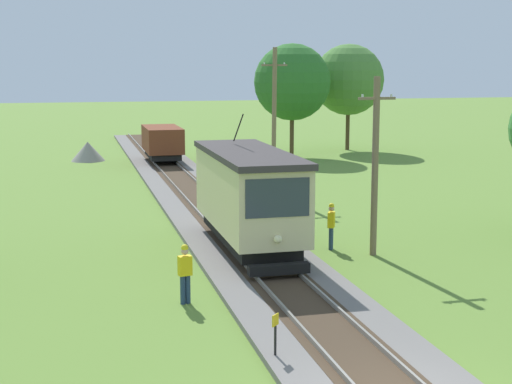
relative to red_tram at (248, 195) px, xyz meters
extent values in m
cube|color=beige|center=(0.00, 0.02, 0.11)|extent=(2.50, 8.00, 2.60)
cube|color=#383333|center=(0.00, 0.02, 1.52)|extent=(2.60, 8.32, 0.22)
cube|color=black|center=(0.00, 0.02, -1.47)|extent=(2.10, 7.04, 0.44)
cube|color=#2D3842|center=(0.00, -3.99, 0.57)|extent=(2.10, 0.03, 1.25)
cube|color=#2D3842|center=(1.26, 0.02, 0.47)|extent=(0.02, 6.72, 1.04)
sphere|color=#F4EAB2|center=(0.00, -4.04, -0.74)|extent=(0.28, 0.28, 0.28)
cylinder|color=black|center=(0.00, 1.62, 2.33)|extent=(0.05, 1.67, 1.19)
cube|color=black|center=(0.00, -4.18, -1.69)|extent=(2.00, 0.36, 0.32)
cylinder|color=black|center=(0.00, -2.22, -1.47)|extent=(1.54, 0.80, 0.80)
cylinder|color=black|center=(0.00, 2.26, -1.47)|extent=(1.54, 0.80, 0.80)
cube|color=brown|center=(0.00, 25.83, -0.42)|extent=(2.40, 5.20, 1.70)
cube|color=black|center=(0.00, 25.83, -1.49)|extent=(2.02, 4.78, 0.38)
cylinder|color=black|center=(0.00, 24.27, -1.49)|extent=(1.54, 0.76, 0.76)
cylinder|color=black|center=(0.00, 27.39, -1.49)|extent=(1.54, 0.76, 0.76)
cylinder|color=#7A664C|center=(4.38, -1.40, 1.06)|extent=(0.24, 0.27, 6.51)
cube|color=#7A664C|center=(4.38, -1.40, 3.54)|extent=(1.40, 0.10, 0.10)
cylinder|color=silver|center=(3.83, -1.40, 3.64)|extent=(0.08, 0.08, 0.10)
cylinder|color=silver|center=(4.93, -1.40, 3.64)|extent=(0.08, 0.08, 0.10)
cylinder|color=#7A664C|center=(4.38, 12.37, 1.72)|extent=(0.24, 0.50, 7.83)
cube|color=#7A664C|center=(4.38, 12.37, 4.69)|extent=(1.40, 0.10, 0.10)
cylinder|color=silver|center=(3.83, 12.37, 4.79)|extent=(0.08, 0.08, 0.10)
cylinder|color=silver|center=(4.93, 12.37, 4.79)|extent=(0.08, 0.08, 0.10)
cylinder|color=black|center=(-1.81, -10.28, -1.74)|extent=(0.06, 0.06, 0.90)
cube|color=gold|center=(-1.81, -10.28, -1.15)|extent=(0.21, 0.21, 0.28)
cone|color=gray|center=(-5.04, 29.05, -1.50)|extent=(2.44, 2.44, 1.40)
cylinder|color=navy|center=(-3.11, -5.39, -1.76)|extent=(0.15, 0.15, 0.86)
cylinder|color=navy|center=(-3.27, -5.42, -1.76)|extent=(0.15, 0.15, 0.86)
cube|color=yellow|center=(-3.19, -5.40, -1.04)|extent=(0.42, 0.31, 0.58)
sphere|color=tan|center=(-3.19, -5.40, -0.61)|extent=(0.22, 0.22, 0.22)
sphere|color=yellow|center=(-3.19, -5.40, -0.51)|extent=(0.21, 0.21, 0.21)
cylinder|color=navy|center=(3.19, -0.19, -1.76)|extent=(0.15, 0.15, 0.86)
cylinder|color=navy|center=(3.12, -0.33, -1.76)|extent=(0.15, 0.15, 0.86)
cube|color=yellow|center=(3.16, -0.26, -1.04)|extent=(0.39, 0.45, 0.58)
sphere|color=tan|center=(3.16, -0.26, -0.61)|extent=(0.22, 0.22, 0.22)
sphere|color=yellow|center=(3.16, -0.26, -0.51)|extent=(0.21, 0.21, 0.21)
cylinder|color=#4C3823|center=(15.84, 31.23, -0.42)|extent=(0.32, 0.32, 3.56)
sphere|color=#4C7F38|center=(15.84, 31.23, 3.51)|extent=(5.73, 5.73, 5.73)
cylinder|color=#4C3823|center=(10.15, 28.19, -0.47)|extent=(0.32, 0.32, 3.45)
sphere|color=#2D6B28|center=(10.15, 28.19, 3.42)|extent=(5.77, 5.77, 5.77)
camera|label=1|loc=(-6.31, -26.38, 4.73)|focal=52.57mm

